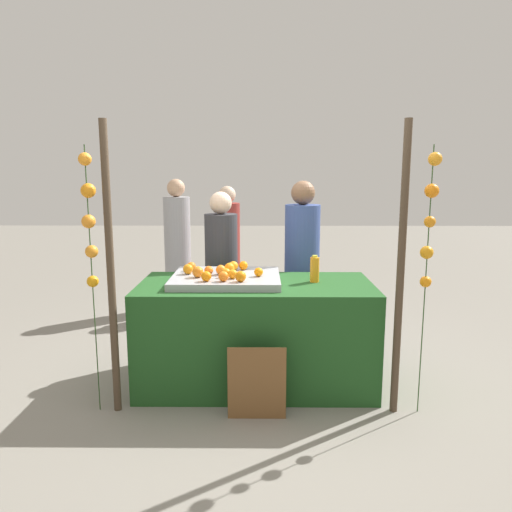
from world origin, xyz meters
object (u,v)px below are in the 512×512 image
Objects in this scene: chalkboard_sign at (257,384)px; juice_bottle at (315,269)px; orange_1 at (206,276)px; stall_counter at (256,334)px; orange_0 at (226,273)px; vendor_right at (302,274)px; vendor_left at (222,279)px.

juice_bottle is at bearing 53.80° from chalkboard_sign.
orange_1 is 0.36× the size of juice_bottle.
orange_0 is at bearing -165.79° from stall_counter.
juice_bottle is 0.41× the size of chalkboard_sign.
orange_1 is at bearing -136.16° from orange_0.
orange_1 is at bearing -152.61° from stall_counter.
stall_counter is at bearing 91.14° from chalkboard_sign.
orange_0 is 1.07m from vendor_right.
vendor_right is at bearing 48.83° from orange_1.
stall_counter is 24.99× the size of orange_0.
orange_1 reaches higher than chalkboard_sign.
stall_counter is 0.69m from orange_1.
stall_counter is 0.62m from chalkboard_sign.
orange_1 is 0.15× the size of chalkboard_sign.
orange_0 is 0.92m from chalkboard_sign.
stall_counter reaches higher than chalkboard_sign.
juice_bottle is at bearing -86.37° from vendor_right.
orange_1 is 0.90m from chalkboard_sign.
vendor_right is (0.43, 1.35, 0.52)m from chalkboard_sign.
vendor_right is at bearing 49.78° from orange_0.
juice_bottle is at bearing -40.03° from vendor_left.
stall_counter is at bearing 14.21° from orange_0.
vendor_right is (0.68, 0.81, -0.18)m from orange_0.
chalkboard_sign is (-0.47, -0.65, -0.71)m from juice_bottle.
vendor_left is 0.94× the size of vendor_right.
vendor_right is (0.83, 0.95, -0.18)m from orange_1.
vendor_left reaches higher than orange_0.
vendor_right reaches higher than stall_counter.
stall_counter is 0.94m from vendor_right.
juice_bottle is 1.07m from chalkboard_sign.
vendor_left is at bearing 87.44° from orange_1.
juice_bottle reaches higher than orange_1.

